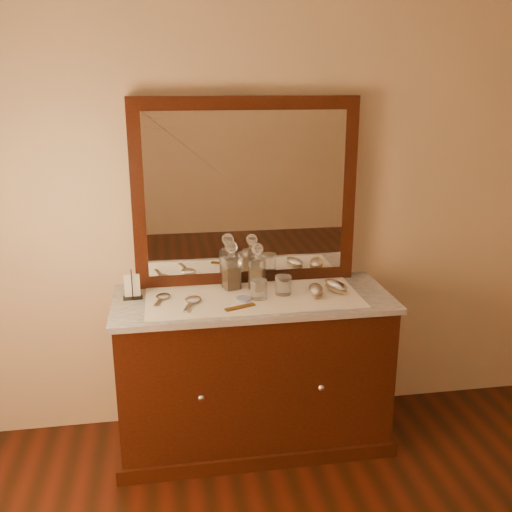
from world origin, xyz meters
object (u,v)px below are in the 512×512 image
decanter_left (231,270)px  brush_far (336,286)px  hand_mirror_inner (192,301)px  brush_near (316,291)px  hand_mirror_outer (162,297)px  dresser_cabinet (253,372)px  mirror_frame (246,193)px  napkin_rack (132,287)px  decanter_right (257,271)px  pin_dish (244,299)px  comb (240,307)px

decanter_left → brush_far: 0.56m
decanter_left → hand_mirror_inner: 0.29m
brush_near → hand_mirror_outer: size_ratio=0.93×
dresser_cabinet → hand_mirror_outer: size_ratio=7.20×
mirror_frame → brush_near: 0.64m
dresser_cabinet → napkin_rack: 0.80m
decanter_right → hand_mirror_outer: decanter_right is taller
napkin_rack → brush_near: (0.94, -0.12, -0.03)m
dresser_cabinet → pin_dish: bearing=-135.2°
pin_dish → napkin_rack: bearing=166.7°
mirror_frame → comb: mirror_frame is taller
comb → napkin_rack: (-0.53, 0.23, 0.05)m
brush_near → comb: bearing=-164.5°
pin_dish → dresser_cabinet: bearing=44.8°
decanter_left → brush_near: decanter_left is taller
pin_dish → decanter_right: bearing=59.6°
comb → napkin_rack: size_ratio=1.08×
hand_mirror_outer → hand_mirror_inner: hand_mirror_inner is taller
dresser_cabinet → comb: (-0.09, -0.15, 0.45)m
napkin_rack → brush_far: (1.06, -0.07, -0.03)m
napkin_rack → decanter_right: bearing=3.0°
hand_mirror_outer → hand_mirror_inner: bearing=-27.5°
comb → hand_mirror_inner: hand_mirror_inner is taller
napkin_rack → decanter_right: (0.66, 0.03, 0.04)m
brush_near → hand_mirror_outer: brush_near is taller
dresser_cabinet → napkin_rack: (-0.61, 0.08, 0.50)m
napkin_rack → decanter_left: size_ratio=0.56×
comb → brush_near: size_ratio=0.89×
dresser_cabinet → pin_dish: size_ratio=17.70×
hand_mirror_outer → dresser_cabinet: bearing=-4.2°
mirror_frame → hand_mirror_inner: mirror_frame is taller
dresser_cabinet → decanter_left: 0.57m
mirror_frame → pin_dish: size_ratio=15.17×
mirror_frame → brush_near: mirror_frame is taller
napkin_rack → hand_mirror_outer: size_ratio=0.76×
brush_near → mirror_frame: bearing=138.7°
pin_dish → hand_mirror_inner: hand_mirror_inner is taller
dresser_cabinet → hand_mirror_inner: (-0.32, -0.04, 0.45)m
brush_far → decanter_right: bearing=165.0°
hand_mirror_outer → decanter_left: bearing=14.4°
napkin_rack → hand_mirror_inner: bearing=-21.8°
pin_dish → decanter_right: decanter_right is taller
brush_far → napkin_rack: bearing=176.0°
mirror_frame → pin_dish: 0.58m
mirror_frame → decanter_right: 0.42m
decanter_right → comb: bearing=-116.0°
brush_far → hand_mirror_inner: 0.77m
dresser_cabinet → pin_dish: pin_dish is taller
pin_dish → comb: pin_dish is taller
decanter_right → brush_near: bearing=-28.0°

